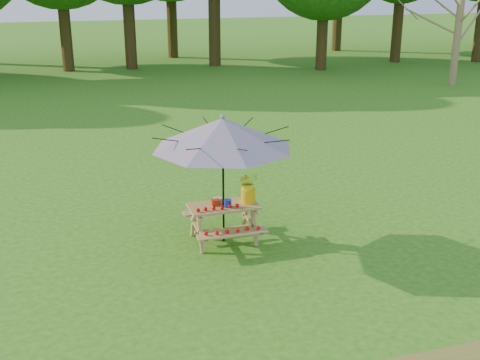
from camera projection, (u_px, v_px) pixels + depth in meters
name	position (u px, v px, depth m)	size (l,w,h in m)	color
picnic_table	(224.00, 224.00, 10.50)	(1.20, 1.32, 0.67)	#9A7645
patio_umbrella	(223.00, 133.00, 9.98)	(2.49, 2.49, 2.27)	black
produce_bins	(221.00, 202.00, 10.39)	(0.31, 0.43, 0.13)	red
tomatoes_row	(218.00, 208.00, 10.18)	(0.77, 0.13, 0.07)	red
flower_bucket	(248.00, 186.00, 10.42)	(0.36, 0.32, 0.57)	yellow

